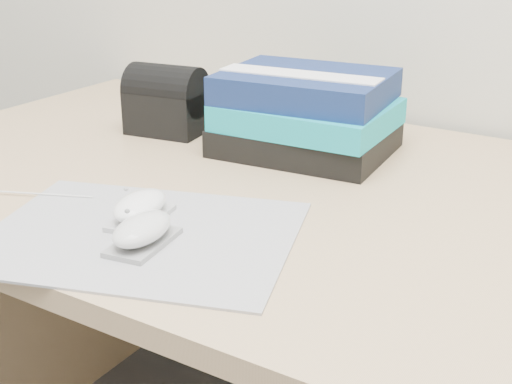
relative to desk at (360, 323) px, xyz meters
The scene contains 7 objects.
desk is the anchor object (origin of this frame).
mousepad 0.43m from the desk, 118.51° to the right, with size 0.38×0.29×0.00m, color gray.
mouse_rear 0.43m from the desk, 124.94° to the right, with size 0.07×0.11×0.04m.
mouse_front 0.44m from the desk, 113.53° to the right, with size 0.07×0.11×0.04m.
usb_cable 0.55m from the desk, 143.13° to the right, with size 0.00×0.00×0.20m, color white.
book_stack 0.35m from the desk, 149.61° to the left, with size 0.29×0.24×0.13m.
pouch 0.51m from the desk, behind, with size 0.14×0.11×0.12m.
Camera 1 is at (0.37, 0.73, 1.10)m, focal length 50.00 mm.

